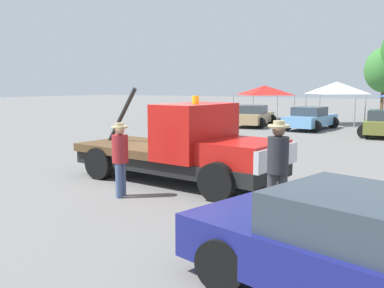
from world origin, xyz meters
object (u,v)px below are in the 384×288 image
at_px(person_at_hood, 120,154).
at_px(parked_car_skyblue, 310,119).
at_px(person_near_truck, 278,161).
at_px(parked_car_teal, 184,115).
at_px(tow_truck, 187,149).
at_px(parked_car_tan, 252,116).
at_px(canopy_tent_white, 337,88).
at_px(traffic_cone, 219,158).
at_px(canopy_tent_red, 265,90).

xyz_separation_m(person_at_hood, parked_car_skyblue, (-1.13, 17.51, -0.37)).
xyz_separation_m(person_near_truck, parked_car_teal, (-12.73, 15.67, -0.47)).
distance_m(tow_truck, person_near_truck, 3.53).
distance_m(parked_car_tan, canopy_tent_white, 6.08).
bearing_deg(canopy_tent_white, parked_car_teal, -146.31).
height_order(person_at_hood, parked_car_teal, person_at_hood).
relative_size(tow_truck, parked_car_tan, 1.34).
xyz_separation_m(canopy_tent_white, traffic_cone, (0.77, -17.08, -2.16)).
bearing_deg(parked_car_tan, canopy_tent_white, -53.99).
relative_size(person_at_hood, parked_car_skyblue, 0.38).
relative_size(person_at_hood, canopy_tent_white, 0.55).
bearing_deg(person_near_truck, canopy_tent_red, -8.28).
height_order(tow_truck, parked_car_tan, tow_truck).
xyz_separation_m(tow_truck, traffic_cone, (-0.48, 2.57, -0.66)).
distance_m(person_at_hood, traffic_cone, 4.67).
xyz_separation_m(canopy_tent_red, canopy_tent_white, (5.61, -1.19, 0.20)).
height_order(canopy_tent_red, canopy_tent_white, canopy_tent_white).
xyz_separation_m(parked_car_teal, parked_car_tan, (4.24, 1.42, -0.00)).
distance_m(canopy_tent_red, traffic_cone, 19.45).
xyz_separation_m(parked_car_tan, parked_car_skyblue, (3.73, -0.04, 0.00)).
bearing_deg(person_at_hood, person_near_truck, 170.16).
distance_m(parked_car_skyblue, traffic_cone, 12.96).
distance_m(tow_truck, parked_car_tan, 16.42).
bearing_deg(person_near_truck, parked_car_teal, 6.74).
relative_size(person_near_truck, canopy_tent_red, 0.54).
height_order(person_at_hood, traffic_cone, person_at_hood).
bearing_deg(parked_car_teal, tow_truck, -136.93).
relative_size(parked_car_teal, parked_car_skyblue, 1.11).
height_order(parked_car_teal, canopy_tent_white, canopy_tent_white).
relative_size(parked_car_teal, canopy_tent_red, 1.41).
relative_size(person_near_truck, traffic_cone, 3.46).
distance_m(person_at_hood, canopy_tent_red, 23.77).
height_order(canopy_tent_white, traffic_cone, canopy_tent_white).
distance_m(person_at_hood, parked_car_teal, 18.52).
bearing_deg(person_near_truck, traffic_cone, 8.84).
bearing_deg(canopy_tent_red, parked_car_teal, -111.97).
bearing_deg(person_at_hood, parked_car_skyblue, -103.33).
height_order(person_near_truck, parked_car_tan, person_near_truck).
relative_size(canopy_tent_red, traffic_cone, 6.44).
height_order(person_near_truck, canopy_tent_white, canopy_tent_white).
distance_m(person_near_truck, canopy_tent_white, 21.71).
xyz_separation_m(tow_truck, canopy_tent_red, (-6.86, 20.84, 1.30)).
distance_m(canopy_tent_white, traffic_cone, 17.23).
xyz_separation_m(canopy_tent_red, traffic_cone, (6.38, -18.27, -1.96)).
height_order(person_near_truck, traffic_cone, person_near_truck).
height_order(person_at_hood, parked_car_tan, person_at_hood).
height_order(person_at_hood, canopy_tent_white, canopy_tent_white).
xyz_separation_m(tow_truck, person_at_hood, (-0.49, -2.04, 0.10)).
bearing_deg(parked_car_tan, traffic_cone, -168.65).
xyz_separation_m(person_near_truck, canopy_tent_white, (-4.40, 21.22, 1.29)).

